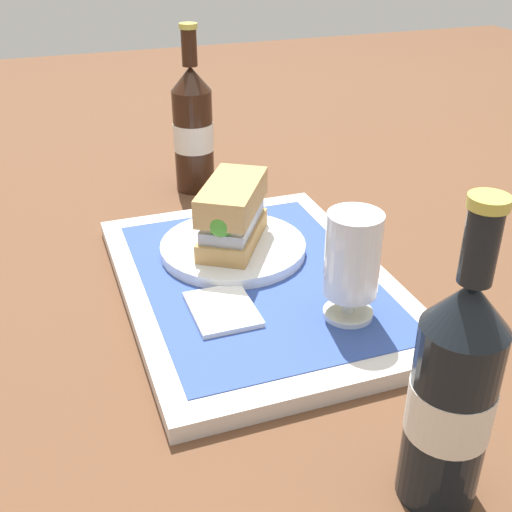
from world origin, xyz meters
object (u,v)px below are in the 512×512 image
Objects in this scene: sandwich at (232,214)px; plate at (233,248)px; beer_bottle at (452,394)px; beer_glass at (352,262)px; second_bottle at (193,128)px.

plate is at bearing -180.00° from sandwich.
plate is 0.42m from beer_bottle.
second_bottle reaches higher than beer_glass.
plate is 1.52× the size of beer_glass.
sandwich is at bearing -4.81° from second_bottle.
second_bottle is (-0.27, 0.02, 0.08)m from plate.
second_bottle is at bearing -173.17° from beer_glass.
beer_glass reaches higher than sandwich.
beer_glass is 0.46m from second_bottle.
beer_bottle is at bearing 38.50° from sandwich.
second_bottle is at bearing 175.51° from plate.
beer_bottle and second_bottle have the same top height.
second_bottle reaches higher than sandwich.
beer_glass is (0.18, 0.08, 0.06)m from plate.
beer_bottle is 1.00× the size of second_bottle.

